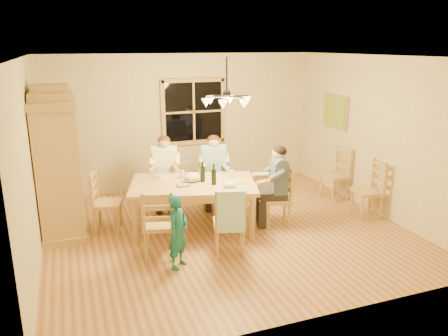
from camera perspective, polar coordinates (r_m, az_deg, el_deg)
name	(u,v)px	position (r m, az deg, el deg)	size (l,w,h in m)	color
floor	(226,230)	(7.05, 0.33, -8.15)	(5.50, 5.50, 0.00)	#955C36
ceiling	(227,56)	(6.44, 0.36, 14.37)	(5.50, 5.00, 0.02)	white
wall_back	(184,122)	(8.95, -5.27, 6.03)	(5.50, 0.02, 2.70)	tan
wall_left	(30,165)	(6.24, -24.05, 0.39)	(0.02, 5.00, 2.70)	tan
wall_right	(376,136)	(7.98, 19.25, 4.00)	(0.02, 5.00, 2.70)	tan
window	(194,112)	(8.94, -3.99, 7.35)	(1.30, 0.06, 1.30)	black
painting	(335,112)	(8.86, 14.34, 7.14)	(0.06, 0.78, 0.64)	#A27B46
chandelier	(227,100)	(6.49, 0.35, 8.86)	(0.77, 0.68, 0.71)	black
armoire	(59,166)	(7.19, -20.78, 0.22)	(0.66, 1.40, 2.30)	#A27B46
dining_table	(193,189)	(6.94, -4.03, -2.72)	(2.20, 1.67, 0.76)	tan
chair_far_left	(166,192)	(7.94, -7.61, -3.14)	(0.54, 0.52, 0.99)	tan
chair_far_right	(214,191)	(7.93, -1.33, -3.00)	(0.54, 0.52, 0.99)	tan
chair_near_left	(160,235)	(6.22, -8.40, -8.66)	(0.54, 0.52, 0.99)	tan
chair_near_right	(229,233)	(6.23, 0.69, -8.45)	(0.54, 0.52, 0.99)	tan
chair_end_left	(108,213)	(7.18, -14.91, -5.64)	(0.52, 0.54, 0.99)	tan
chair_end_right	(277,207)	(7.20, 6.92, -5.14)	(0.52, 0.54, 0.99)	tan
adult_woman	(165,163)	(7.78, -7.75, 0.61)	(0.48, 0.51, 0.87)	#FBF4C1
adult_plaid_man	(214,162)	(7.78, -1.36, 0.75)	(0.48, 0.51, 0.87)	#315B89
adult_slate_man	(278,176)	(7.02, 7.07, -1.04)	(0.51, 0.48, 0.87)	#465370
towel	(231,211)	(5.90, 0.87, -5.69)	(0.38, 0.10, 0.58)	#9FC8D8
wine_bottle_a	(203,172)	(6.92, -2.80, -0.47)	(0.08, 0.08, 0.33)	black
wine_bottle_b	(214,174)	(6.76, -1.34, -0.84)	(0.08, 0.08, 0.33)	black
plate_woman	(160,177)	(7.24, -8.35, -1.15)	(0.26, 0.26, 0.02)	white
plate_plaid	(212,175)	(7.26, -1.59, -0.96)	(0.26, 0.26, 0.02)	white
plate_slate	(237,182)	(6.90, 1.75, -1.86)	(0.26, 0.26, 0.02)	white
wine_glass_a	(182,174)	(7.14, -5.46, -0.81)	(0.06, 0.06, 0.14)	silver
wine_glass_b	(232,175)	(7.08, 1.02, -0.86)	(0.06, 0.06, 0.14)	silver
cap	(229,185)	(6.61, 0.71, -2.22)	(0.20, 0.20, 0.11)	#C3BB82
napkin	(183,185)	(6.74, -5.34, -2.29)	(0.18, 0.14, 0.03)	#557B9C
cloth_bundle	(192,177)	(6.94, -4.17, -1.21)	(0.28, 0.22, 0.15)	beige
child	(178,232)	(5.80, -6.00, -8.29)	(0.37, 0.24, 1.01)	#17616B
chair_spare_front	(366,200)	(7.86, 18.09, -4.00)	(0.48, 0.50, 0.99)	tan
chair_spare_back	(334,184)	(8.60, 14.17, -2.00)	(0.47, 0.49, 0.99)	tan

